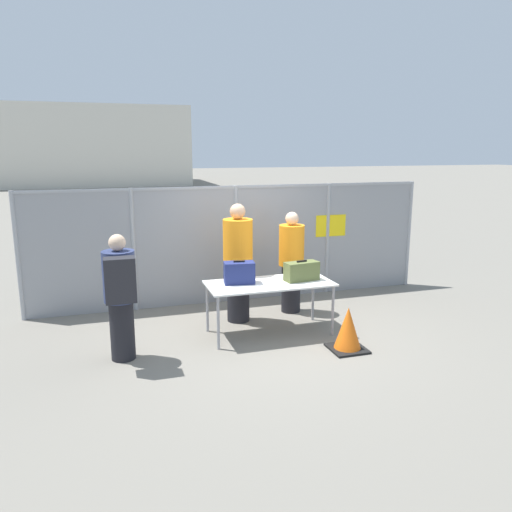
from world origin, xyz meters
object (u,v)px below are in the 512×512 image
traveler_hooded (120,293)px  security_worker_far (291,261)px  inspection_table (269,286)px  traffic_cone (348,330)px  suitcase_olive (302,271)px  suitcase_navy (239,273)px  utility_trailer (270,249)px  security_worker_near (238,261)px

traveler_hooded → security_worker_far: size_ratio=0.98×
inspection_table → security_worker_far: (0.68, 0.86, 0.15)m
traveler_hooded → security_worker_far: (2.78, 1.20, -0.04)m
traveler_hooded → traffic_cone: traveler_hooded is taller
suitcase_olive → traffic_cone: (0.32, -0.88, -0.64)m
inspection_table → suitcase_navy: bearing=166.3°
suitcase_olive → utility_trailer: suitcase_olive is taller
traveler_hooded → security_worker_near: 2.09m
utility_trailer → traffic_cone: (-0.60, -4.98, -0.12)m
traveler_hooded → security_worker_far: security_worker_far is taller
suitcase_olive → traveler_hooded: (-2.59, -0.32, -0.01)m
traveler_hooded → traffic_cone: bearing=-20.8°
suitcase_navy → utility_trailer: (1.84, 3.98, -0.53)m
inspection_table → traffic_cone: 1.29m
security_worker_near → utility_trailer: bearing=-120.9°
suitcase_navy → security_worker_near: size_ratio=0.25×
suitcase_navy → traveler_hooded: (-1.68, -0.44, -0.03)m
traveler_hooded → traffic_cone: size_ratio=2.74×
traffic_cone → traveler_hooded: bearing=169.2°
inspection_table → security_worker_far: bearing=51.9°
security_worker_far → utility_trailer: bearing=-76.7°
security_worker_near → inspection_table: bearing=107.7°
utility_trailer → inspection_table: bearing=-109.1°
security_worker_far → traffic_cone: (0.14, -1.76, -0.59)m
suitcase_olive → security_worker_far: (0.19, 0.88, -0.05)m
suitcase_olive → traffic_cone: 1.13m
security_worker_near → security_worker_far: bearing=-174.1°
suitcase_olive → suitcase_navy: bearing=172.5°
traffic_cone → utility_trailer: bearing=83.2°
security_worker_near → suitcase_navy: bearing=71.8°
suitcase_navy → traffic_cone: bearing=-38.8°
security_worker_far → utility_trailer: (0.74, 3.22, -0.46)m
utility_trailer → suitcase_navy: bearing=-114.8°
security_worker_near → security_worker_far: 0.98m
suitcase_olive → security_worker_near: security_worker_near is taller
suitcase_navy → suitcase_olive: bearing=-7.5°
inspection_table → security_worker_near: 0.78m
traveler_hooded → traffic_cone: 3.04m
suitcase_olive → security_worker_near: bearing=137.5°
traveler_hooded → traffic_cone: (2.92, -0.56, -0.63)m
suitcase_navy → security_worker_far: bearing=34.6°
suitcase_navy → traffic_cone: 1.72m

